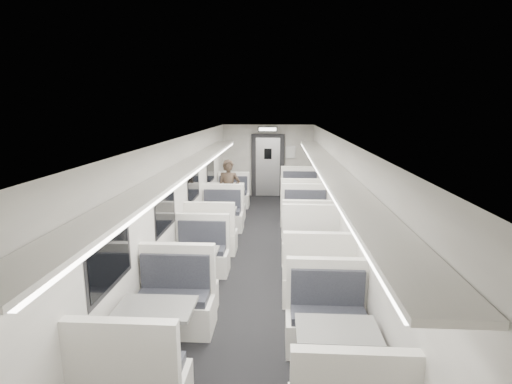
# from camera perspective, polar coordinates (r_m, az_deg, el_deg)

# --- Properties ---
(room) EXTENTS (3.24, 12.24, 2.64)m
(room) POSITION_cam_1_polar(r_m,az_deg,el_deg) (7.52, 0.36, -1.47)
(room) COLOR black
(room) RESTS_ON ground
(booth_left_a) EXTENTS (0.96, 1.94, 1.04)m
(booth_left_a) POSITION_cam_1_polar(r_m,az_deg,el_deg) (11.36, -3.71, -1.29)
(booth_left_a) COLOR white
(booth_left_a) RESTS_ON room
(booth_left_b) EXTENTS (1.02, 2.08, 1.11)m
(booth_left_b) POSITION_cam_1_polar(r_m,az_deg,el_deg) (9.06, -5.56, -4.60)
(booth_left_b) COLOR white
(booth_left_b) RESTS_ON room
(booth_left_c) EXTENTS (0.98, 1.99, 1.06)m
(booth_left_c) POSITION_cam_1_polar(r_m,az_deg,el_deg) (6.68, -9.00, -11.00)
(booth_left_c) COLOR white
(booth_left_c) RESTS_ON room
(booth_left_d) EXTENTS (1.06, 2.15, 1.15)m
(booth_left_d) POSITION_cam_1_polar(r_m,az_deg,el_deg) (4.99, -14.02, -19.30)
(booth_left_d) COLOR white
(booth_left_d) RESTS_ON room
(booth_right_a) EXTENTS (1.13, 2.30, 1.23)m
(booth_right_a) POSITION_cam_1_polar(r_m,az_deg,el_deg) (11.09, 6.48, -1.33)
(booth_right_a) COLOR white
(booth_right_a) RESTS_ON room
(booth_right_b) EXTENTS (1.10, 2.22, 1.19)m
(booth_right_b) POSITION_cam_1_polar(r_m,az_deg,el_deg) (8.66, 7.34, -5.25)
(booth_right_b) COLOR white
(booth_right_b) RESTS_ON room
(booth_right_c) EXTENTS (1.09, 2.21, 1.18)m
(booth_right_c) POSITION_cam_1_polar(r_m,az_deg,el_deg) (7.07, 8.27, -9.32)
(booth_right_c) COLOR white
(booth_right_c) RESTS_ON room
(booth_right_d) EXTENTS (1.03, 2.08, 1.11)m
(booth_right_d) POSITION_cam_1_polar(r_m,az_deg,el_deg) (4.60, 11.36, -22.34)
(booth_right_d) COLOR white
(booth_right_d) RESTS_ON room
(passenger) EXTENTS (0.62, 0.42, 1.65)m
(passenger) POSITION_cam_1_polar(r_m,az_deg,el_deg) (10.30, -3.91, 0.05)
(passenger) COLOR black
(passenger) RESTS_ON room
(window_a) EXTENTS (0.02, 1.18, 0.84)m
(window_a) POSITION_cam_1_polar(r_m,az_deg,el_deg) (10.98, -6.49, 3.53)
(window_a) COLOR black
(window_a) RESTS_ON room
(window_b) EXTENTS (0.02, 1.18, 0.84)m
(window_b) POSITION_cam_1_polar(r_m,az_deg,el_deg) (8.85, -8.89, 1.43)
(window_b) COLOR black
(window_b) RESTS_ON room
(window_c) EXTENTS (0.02, 1.18, 0.84)m
(window_c) POSITION_cam_1_polar(r_m,az_deg,el_deg) (6.76, -12.79, -1.99)
(window_c) COLOR black
(window_c) RESTS_ON room
(window_d) EXTENTS (0.02, 1.18, 0.84)m
(window_d) POSITION_cam_1_polar(r_m,az_deg,el_deg) (4.78, -20.10, -8.29)
(window_d) COLOR black
(window_d) RESTS_ON room
(luggage_rack_left) EXTENTS (0.46, 10.40, 0.09)m
(luggage_rack_left) POSITION_cam_1_polar(r_m,az_deg,el_deg) (7.26, -9.63, 3.64)
(luggage_rack_left) COLOR white
(luggage_rack_left) RESTS_ON room
(luggage_rack_right) EXTENTS (0.46, 10.40, 0.09)m
(luggage_rack_right) POSITION_cam_1_polar(r_m,az_deg,el_deg) (7.13, 10.30, 3.47)
(luggage_rack_right) COLOR white
(luggage_rack_right) RESTS_ON room
(vestibule_door) EXTENTS (1.10, 0.13, 2.10)m
(vestibule_door) POSITION_cam_1_polar(r_m,az_deg,el_deg) (13.37, 1.70, 3.76)
(vestibule_door) COLOR black
(vestibule_door) RESTS_ON room
(exit_sign) EXTENTS (0.62, 0.12, 0.16)m
(exit_sign) POSITION_cam_1_polar(r_m,az_deg,el_deg) (12.77, 1.67, 8.96)
(exit_sign) COLOR black
(exit_sign) RESTS_ON room
(wall_notice) EXTENTS (0.32, 0.02, 0.40)m
(wall_notice) POSITION_cam_1_polar(r_m,az_deg,el_deg) (13.30, 4.96, 5.68)
(wall_notice) COLOR silver
(wall_notice) RESTS_ON room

